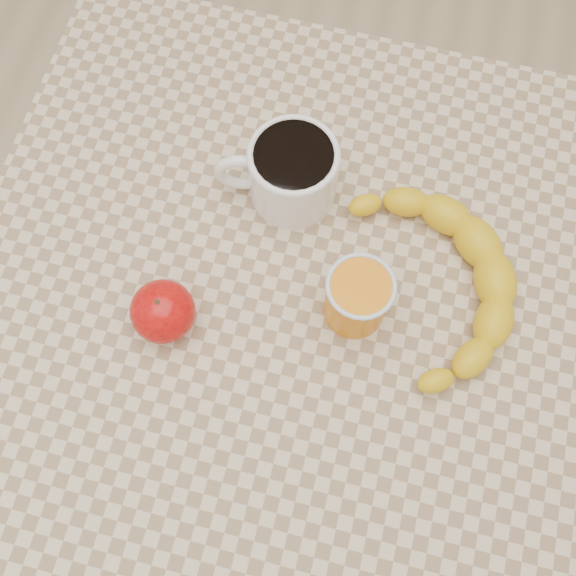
% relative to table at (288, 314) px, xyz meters
% --- Properties ---
extents(ground, '(3.00, 3.00, 0.00)m').
position_rel_table_xyz_m(ground, '(0.00, 0.00, -0.66)').
color(ground, tan).
rests_on(ground, ground).
extents(table, '(0.80, 0.80, 0.75)m').
position_rel_table_xyz_m(table, '(0.00, 0.00, 0.00)').
color(table, '#CEB691').
rests_on(table, ground).
extents(coffee_mug, '(0.16, 0.13, 0.09)m').
position_rel_table_xyz_m(coffee_mug, '(-0.03, 0.13, 0.14)').
color(coffee_mug, white).
rests_on(coffee_mug, table).
extents(orange_juice_glass, '(0.08, 0.08, 0.09)m').
position_rel_table_xyz_m(orange_juice_glass, '(0.08, -0.00, 0.13)').
color(orange_juice_glass, orange).
rests_on(orange_juice_glass, table).
extents(apple, '(0.10, 0.10, 0.07)m').
position_rel_table_xyz_m(apple, '(-0.13, -0.07, 0.12)').
color(apple, '#8F0408').
rests_on(apple, table).
extents(banana, '(0.42, 0.45, 0.05)m').
position_rel_table_xyz_m(banana, '(0.17, 0.05, 0.11)').
color(banana, gold).
rests_on(banana, table).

